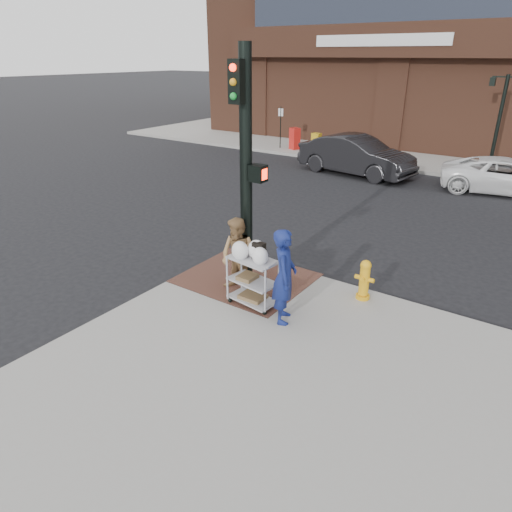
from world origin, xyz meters
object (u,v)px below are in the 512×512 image
Objects in this scene: woman_blue at (284,276)px; pedestrian_tan at (238,257)px; fire_hydrant at (364,279)px; traffic_signal_pole at (246,165)px; lamp_post at (501,113)px; sedan_dark at (356,155)px; minivan_white at (507,176)px; utility_cart at (253,277)px.

woman_blue is 1.12× the size of pedestrian_tan.
pedestrian_tan is 2.71m from fire_hydrant.
woman_blue is at bearing -30.75° from traffic_signal_pole.
pedestrian_tan is (-2.35, -15.72, -1.63)m from lamp_post.
fire_hydrant is (4.86, -10.69, -0.25)m from sedan_dark.
sedan_dark is at bearing 101.71° from traffic_signal_pole.
lamp_post reaches higher than woman_blue.
utility_cart is at bearing 156.27° from minivan_white.
pedestrian_tan is 0.33× the size of sedan_dark.
sedan_dark is at bearing -9.57° from woman_blue.
utility_cart is at bearing -139.18° from fire_hydrant.
pedestrian_tan reaches higher than minivan_white.
fire_hydrant is (-1.10, -11.22, -0.06)m from minivan_white.
pedestrian_tan is at bearing -159.71° from sedan_dark.
woman_blue is at bearing -119.23° from fire_hydrant.
traffic_signal_pole is 1.91m from pedestrian_tan.
traffic_signal_pole is 12.71m from minivan_white.
lamp_post is 15.43m from traffic_signal_pole.
lamp_post is at bearing 80.76° from traffic_signal_pole.
pedestrian_tan is at bearing 154.95° from utility_cart.
woman_blue is 0.40× the size of minivan_white.
lamp_post is 3.94m from minivan_white.
utility_cart reaches higher than fire_hydrant.
woman_blue is 0.91m from utility_cart.
woman_blue is 1.35× the size of utility_cart.
minivan_white is at bearing 73.37° from traffic_signal_pole.
minivan_white is 5.35× the size of fire_hydrant.
sedan_dark is at bearing 107.73° from pedestrian_tan.
traffic_signal_pole is 2.30m from utility_cart.
lamp_post is 2.12× the size of woman_blue.
traffic_signal_pole is 3.43m from fire_hydrant.
lamp_post reaches higher than fire_hydrant.
traffic_signal_pole is (-2.48, -15.23, 0.21)m from lamp_post.
lamp_post is 6.39m from sedan_dark.
traffic_signal_pole is at bearing 132.52° from utility_cart.
minivan_white is at bearing -71.09° from lamp_post.
traffic_signal_pole is at bearing 32.13° from woman_blue.
minivan_white reaches higher than fire_hydrant.
traffic_signal_pole is 3.59× the size of utility_cart.
utility_cart is at bearing -157.41° from sedan_dark.
lamp_post reaches higher than pedestrian_tan.
fire_hydrant is at bearing 34.28° from pedestrian_tan.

